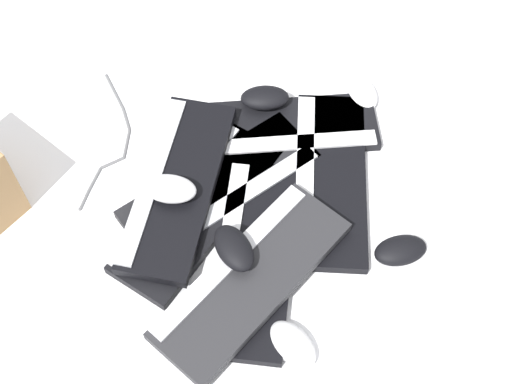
{
  "coord_description": "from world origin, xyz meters",
  "views": [
    {
      "loc": [
        0.84,
        -0.24,
        1.31
      ],
      "look_at": [
        0.08,
        -0.02,
        0.03
      ],
      "focal_mm": 50.0,
      "sensor_mm": 36.0,
      "label": 1
    }
  ],
  "objects_px": {
    "mouse_1": "(293,344)",
    "mouse_5": "(400,250)",
    "mouse_0": "(170,189)",
    "mouse_2": "(265,98)",
    "keyboard_4": "(198,208)",
    "keyboard_6": "(251,278)",
    "keyboard_5": "(177,185)",
    "mouse_4": "(361,92)",
    "keyboard_0": "(254,256)",
    "mouse_3": "(234,248)",
    "keyboard_1": "(329,178)",
    "keyboard_2": "(280,128)",
    "keyboard_3": "(221,186)"
  },
  "relations": [
    {
      "from": "mouse_0",
      "to": "keyboard_5",
      "type": "bearing_deg",
      "value": -96.85
    },
    {
      "from": "keyboard_1",
      "to": "keyboard_3",
      "type": "xyz_separation_m",
      "value": [
        -0.04,
        -0.23,
        0.0
      ]
    },
    {
      "from": "mouse_0",
      "to": "keyboard_1",
      "type": "bearing_deg",
      "value": -159.14
    },
    {
      "from": "mouse_4",
      "to": "mouse_1",
      "type": "bearing_deg",
      "value": -33.94
    },
    {
      "from": "mouse_0",
      "to": "mouse_3",
      "type": "bearing_deg",
      "value": 143.56
    },
    {
      "from": "keyboard_2",
      "to": "keyboard_4",
      "type": "relative_size",
      "value": 1.07
    },
    {
      "from": "mouse_0",
      "to": "mouse_2",
      "type": "bearing_deg",
      "value": -117.45
    },
    {
      "from": "keyboard_4",
      "to": "keyboard_3",
      "type": "bearing_deg",
      "value": 122.42
    },
    {
      "from": "mouse_0",
      "to": "mouse_5",
      "type": "bearing_deg",
      "value": 176.01
    },
    {
      "from": "mouse_0",
      "to": "mouse_5",
      "type": "relative_size",
      "value": 1.0
    },
    {
      "from": "mouse_1",
      "to": "mouse_5",
      "type": "xyz_separation_m",
      "value": [
        -0.13,
        0.27,
        0.0
      ]
    },
    {
      "from": "keyboard_6",
      "to": "mouse_5",
      "type": "relative_size",
      "value": 4.1
    },
    {
      "from": "mouse_0",
      "to": "mouse_4",
      "type": "distance_m",
      "value": 0.52
    },
    {
      "from": "keyboard_1",
      "to": "mouse_0",
      "type": "xyz_separation_m",
      "value": [
        -0.02,
        -0.34,
        0.07
      ]
    },
    {
      "from": "mouse_4",
      "to": "mouse_3",
      "type": "bearing_deg",
      "value": -51.04
    },
    {
      "from": "keyboard_6",
      "to": "mouse_3",
      "type": "xyz_separation_m",
      "value": [
        -0.05,
        -0.02,
        0.04
      ]
    },
    {
      "from": "keyboard_2",
      "to": "keyboard_3",
      "type": "bearing_deg",
      "value": -55.38
    },
    {
      "from": "keyboard_6",
      "to": "mouse_1",
      "type": "bearing_deg",
      "value": 16.31
    },
    {
      "from": "keyboard_1",
      "to": "keyboard_5",
      "type": "relative_size",
      "value": 1.01
    },
    {
      "from": "mouse_1",
      "to": "mouse_2",
      "type": "distance_m",
      "value": 0.57
    },
    {
      "from": "keyboard_0",
      "to": "keyboard_3",
      "type": "bearing_deg",
      "value": -172.78
    },
    {
      "from": "keyboard_0",
      "to": "mouse_2",
      "type": "bearing_deg",
      "value": 160.58
    },
    {
      "from": "mouse_5",
      "to": "mouse_2",
      "type": "bearing_deg",
      "value": -68.18
    },
    {
      "from": "keyboard_3",
      "to": "mouse_0",
      "type": "bearing_deg",
      "value": -80.5
    },
    {
      "from": "keyboard_4",
      "to": "mouse_3",
      "type": "xyz_separation_m",
      "value": [
        0.15,
        0.04,
        0.07
      ]
    },
    {
      "from": "mouse_3",
      "to": "mouse_4",
      "type": "height_order",
      "value": "mouse_3"
    },
    {
      "from": "keyboard_4",
      "to": "mouse_2",
      "type": "bearing_deg",
      "value": 136.13
    },
    {
      "from": "mouse_1",
      "to": "mouse_5",
      "type": "bearing_deg",
      "value": -88.57
    },
    {
      "from": "mouse_1",
      "to": "keyboard_6",
      "type": "bearing_deg",
      "value": -7.87
    },
    {
      "from": "keyboard_0",
      "to": "mouse_0",
      "type": "bearing_deg",
      "value": -140.76
    },
    {
      "from": "mouse_4",
      "to": "keyboard_0",
      "type": "bearing_deg",
      "value": -48.3
    },
    {
      "from": "keyboard_4",
      "to": "keyboard_6",
      "type": "distance_m",
      "value": 0.21
    },
    {
      "from": "mouse_4",
      "to": "mouse_5",
      "type": "bearing_deg",
      "value": -11.39
    },
    {
      "from": "mouse_1",
      "to": "mouse_4",
      "type": "bearing_deg",
      "value": -56.16
    },
    {
      "from": "keyboard_1",
      "to": "mouse_2",
      "type": "distance_m",
      "value": 0.24
    },
    {
      "from": "keyboard_4",
      "to": "mouse_0",
      "type": "distance_m",
      "value": 0.08
    },
    {
      "from": "keyboard_6",
      "to": "keyboard_0",
      "type": "bearing_deg",
      "value": 158.99
    },
    {
      "from": "keyboard_2",
      "to": "mouse_4",
      "type": "xyz_separation_m",
      "value": [
        -0.05,
        0.21,
        0.01
      ]
    },
    {
      "from": "keyboard_2",
      "to": "mouse_0",
      "type": "distance_m",
      "value": 0.31
    },
    {
      "from": "keyboard_5",
      "to": "keyboard_6",
      "type": "xyz_separation_m",
      "value": [
        0.25,
        0.09,
        0.0
      ]
    },
    {
      "from": "keyboard_3",
      "to": "keyboard_2",
      "type": "bearing_deg",
      "value": 124.62
    },
    {
      "from": "mouse_0",
      "to": "mouse_5",
      "type": "xyz_separation_m",
      "value": [
        0.23,
        0.42,
        -0.06
      ]
    },
    {
      "from": "mouse_0",
      "to": "mouse_2",
      "type": "xyz_separation_m",
      "value": [
        -0.2,
        0.26,
        -0.03
      ]
    },
    {
      "from": "keyboard_0",
      "to": "keyboard_6",
      "type": "height_order",
      "value": "keyboard_6"
    },
    {
      "from": "keyboard_3",
      "to": "mouse_0",
      "type": "distance_m",
      "value": 0.13
    },
    {
      "from": "keyboard_5",
      "to": "mouse_0",
      "type": "xyz_separation_m",
      "value": [
        0.03,
        -0.02,
        0.04
      ]
    },
    {
      "from": "keyboard_6",
      "to": "mouse_4",
      "type": "xyz_separation_m",
      "value": [
        -0.4,
        0.38,
        -0.02
      ]
    },
    {
      "from": "keyboard_0",
      "to": "keyboard_3",
      "type": "relative_size",
      "value": 1.0
    },
    {
      "from": "mouse_0",
      "to": "keyboard_2",
      "type": "bearing_deg",
      "value": -129.17
    },
    {
      "from": "mouse_4",
      "to": "mouse_5",
      "type": "distance_m",
      "value": 0.42
    }
  ]
}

